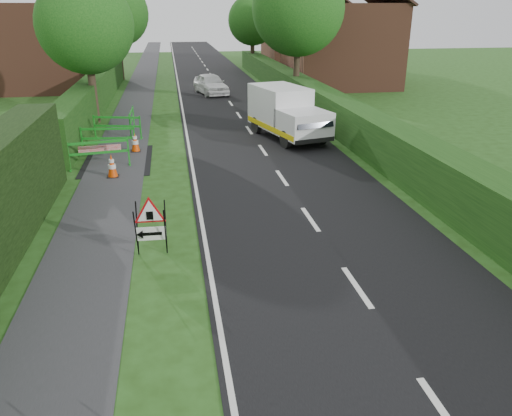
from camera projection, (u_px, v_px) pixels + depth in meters
ground at (240, 330)px, 8.70m from camera, size 120.00×120.00×0.00m
road_surface at (212, 76)px, 41.11m from camera, size 6.00×90.00×0.02m
footpath at (144, 77)px, 40.25m from camera, size 2.00×90.00×0.02m
hedge_west_far at (98, 108)px, 28.05m from camera, size 1.00×24.00×1.80m
hedge_east at (327, 123)px, 24.35m from camera, size 1.20×50.00×1.50m
house_west at (31, 45)px, 33.52m from camera, size 7.50×7.40×7.88m
house_east_a at (340, 44)px, 34.94m from camera, size 7.50×7.40×7.88m
house_east_b at (303, 34)px, 47.90m from camera, size 7.50×7.40×7.88m
tree_nw at (85, 25)px, 22.78m from camera, size 4.40×4.40×6.70m
tree_ne at (298, 9)px, 27.89m from camera, size 5.20×5.20×7.79m
tree_fw at (116, 13)px, 37.29m from camera, size 4.80×4.80×7.24m
tree_fe at (252, 20)px, 42.88m from camera, size 4.20×4.20×6.33m
triangle_sign at (149, 222)px, 11.03m from camera, size 0.83×0.83×1.18m
works_van at (286, 112)px, 21.16m from camera, size 2.86×4.89×2.10m
traffic_cone_0 at (321, 134)px, 20.51m from camera, size 0.38×0.38×0.79m
traffic_cone_1 at (320, 124)px, 22.21m from camera, size 0.38×0.38×0.79m
traffic_cone_2 at (305, 119)px, 23.34m from camera, size 0.38×0.38×0.79m
traffic_cone_3 at (112, 166)px, 16.38m from camera, size 0.38×0.38×0.79m
traffic_cone_4 at (135, 142)px, 19.31m from camera, size 0.38×0.38×0.79m
ped_barrier_0 at (99, 150)px, 17.26m from camera, size 2.09×0.64×1.00m
ped_barrier_1 at (108, 136)px, 19.17m from camera, size 2.09×0.57×1.00m
ped_barrier_2 at (117, 124)px, 21.16m from camera, size 2.08×0.85×1.00m
ped_barrier_3 at (132, 118)px, 22.33m from camera, size 0.38×2.06×1.00m
redwhite_plank at (101, 161)px, 18.31m from camera, size 1.49×0.21×0.25m
hatchback_car at (211, 84)px, 32.20m from camera, size 2.32×4.08×1.31m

